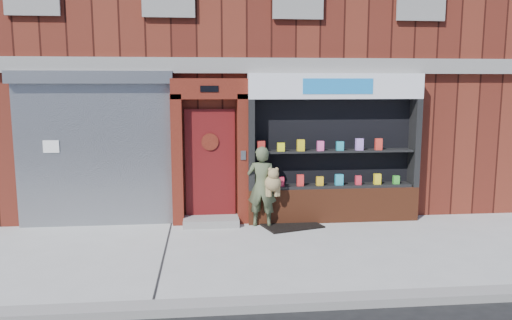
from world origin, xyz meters
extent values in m
plane|color=#9E9E99|center=(0.00, 0.00, 0.00)|extent=(80.00, 80.00, 0.00)
cube|color=gray|center=(0.00, -2.15, 0.06)|extent=(60.00, 0.30, 0.12)
cube|color=#4D1911|center=(0.00, 6.00, 4.00)|extent=(12.00, 8.00, 8.00)
cube|color=gray|center=(0.00, 1.92, 3.15)|extent=(12.00, 0.16, 0.30)
cube|color=gray|center=(-3.00, 1.94, 1.40)|extent=(3.00, 0.10, 2.80)
cube|color=slate|center=(-3.00, 1.88, 2.92)|extent=(3.10, 0.30, 0.24)
cube|color=white|center=(-3.80, 1.88, 1.60)|extent=(0.30, 0.01, 0.24)
cube|color=#4A140C|center=(-1.40, 1.86, 1.30)|extent=(0.22, 0.28, 2.60)
cube|color=#4A140C|center=(-0.10, 1.86, 1.30)|extent=(0.22, 0.28, 2.60)
cube|color=#4A140C|center=(-0.75, 1.86, 2.70)|extent=(1.50, 0.28, 0.40)
cube|color=black|center=(-0.75, 1.71, 2.70)|extent=(0.35, 0.01, 0.12)
cube|color=#540F0F|center=(-0.75, 1.97, 1.20)|extent=(1.00, 0.06, 2.20)
cylinder|color=black|center=(-0.75, 1.93, 1.65)|extent=(0.28, 0.02, 0.28)
cylinder|color=#4A140C|center=(-0.75, 1.92, 1.65)|extent=(0.34, 0.02, 0.34)
cube|color=gray|center=(-0.75, 1.70, 0.07)|extent=(1.10, 0.55, 0.15)
cube|color=slate|center=(-0.10, 1.71, 1.40)|extent=(0.10, 0.02, 0.18)
cube|color=brown|center=(1.75, 1.80, 0.35)|extent=(3.50, 0.40, 0.70)
cube|color=black|center=(0.06, 1.80, 1.60)|extent=(0.12, 0.40, 1.80)
cube|color=black|center=(3.44, 1.80, 1.60)|extent=(0.12, 0.40, 1.80)
cube|color=black|center=(1.75, 1.99, 1.60)|extent=(3.30, 0.03, 1.80)
cube|color=black|center=(1.75, 1.80, 0.73)|extent=(3.20, 0.36, 0.06)
cube|color=black|center=(1.75, 1.80, 1.45)|extent=(3.20, 0.36, 0.04)
cube|color=white|center=(1.75, 1.80, 2.75)|extent=(3.50, 0.40, 0.50)
cube|color=#176DB3|center=(1.75, 1.59, 2.75)|extent=(1.40, 0.01, 0.30)
cube|color=orange|center=(0.25, 1.72, 0.84)|extent=(0.15, 0.09, 0.17)
cube|color=red|center=(0.65, 1.72, 0.85)|extent=(0.13, 0.09, 0.18)
cube|color=red|center=(1.05, 1.72, 0.87)|extent=(0.13, 0.09, 0.23)
cube|color=gold|center=(1.45, 1.72, 0.85)|extent=(0.14, 0.09, 0.18)
cube|color=teal|center=(1.85, 1.72, 0.87)|extent=(0.16, 0.09, 0.22)
cube|color=red|center=(2.25, 1.72, 0.85)|extent=(0.11, 0.09, 0.18)
cube|color=yellow|center=(2.65, 1.72, 0.87)|extent=(0.14, 0.09, 0.22)
cube|color=green|center=(3.05, 1.72, 0.84)|extent=(0.12, 0.09, 0.17)
cube|color=red|center=(0.25, 1.72, 1.57)|extent=(0.16, 0.09, 0.21)
cube|color=#FFFB1A|center=(0.65, 1.72, 1.55)|extent=(0.14, 0.09, 0.17)
cube|color=yellow|center=(1.05, 1.72, 1.58)|extent=(0.15, 0.09, 0.23)
cube|color=#FC54A2|center=(1.45, 1.72, 1.57)|extent=(0.13, 0.09, 0.19)
cube|color=teal|center=(1.85, 1.72, 1.56)|extent=(0.14, 0.09, 0.18)
cube|color=#B47EE4|center=(2.25, 1.72, 1.59)|extent=(0.15, 0.09, 0.24)
cube|color=red|center=(2.65, 1.72, 1.59)|extent=(0.13, 0.09, 0.23)
imported|color=#485337|center=(0.25, 1.55, 0.80)|extent=(0.66, 0.52, 1.60)
sphere|color=olive|center=(0.45, 1.41, 0.89)|extent=(0.32, 0.32, 0.32)
sphere|color=olive|center=(0.45, 1.36, 1.08)|extent=(0.22, 0.22, 0.22)
sphere|color=olive|center=(0.39, 1.36, 1.17)|extent=(0.08, 0.08, 0.08)
sphere|color=olive|center=(0.52, 1.36, 1.17)|extent=(0.08, 0.08, 0.08)
cylinder|color=olive|center=(0.34, 1.41, 0.73)|extent=(0.08, 0.08, 0.19)
cylinder|color=olive|center=(0.56, 1.41, 0.73)|extent=(0.08, 0.08, 0.19)
cylinder|color=olive|center=(0.39, 1.39, 0.73)|extent=(0.08, 0.08, 0.19)
cylinder|color=olive|center=(0.52, 1.39, 0.73)|extent=(0.08, 0.08, 0.19)
cube|color=black|center=(0.83, 1.48, 0.01)|extent=(1.29, 1.07, 0.03)
camera|label=1|loc=(-0.85, -8.00, 2.78)|focal=35.00mm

